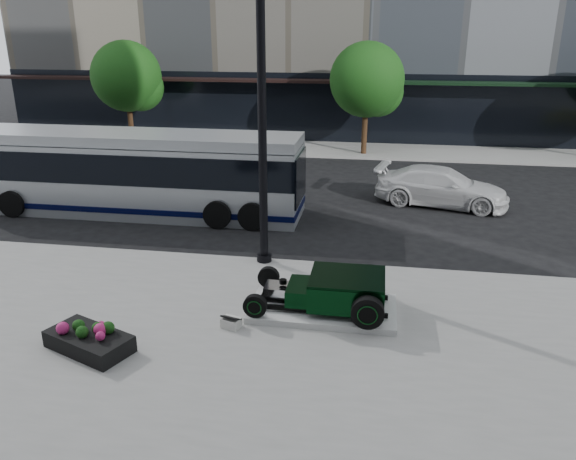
% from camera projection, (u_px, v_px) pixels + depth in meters
% --- Properties ---
extents(ground, '(120.00, 120.00, 0.00)m').
position_uv_depth(ground, '(316.00, 240.00, 17.95)').
color(ground, black).
rests_on(ground, ground).
extents(sidewalk_far, '(70.00, 4.00, 0.12)m').
position_uv_depth(sidewalk_far, '(346.00, 150.00, 30.92)').
color(sidewalk_far, gray).
rests_on(sidewalk_far, ground).
extents(street_trees, '(29.80, 3.80, 5.70)m').
position_uv_depth(street_trees, '(370.00, 83.00, 28.63)').
color(street_trees, black).
rests_on(street_trees, sidewalk_far).
extents(display_plinth, '(3.40, 1.80, 0.15)m').
position_uv_depth(display_plinth, '(323.00, 308.00, 13.18)').
color(display_plinth, silver).
rests_on(display_plinth, sidewalk_near).
extents(hot_rod, '(3.22, 2.00, 0.81)m').
position_uv_depth(hot_rod, '(338.00, 290.00, 12.95)').
color(hot_rod, black).
rests_on(hot_rod, display_plinth).
extents(info_plaque, '(0.47, 0.40, 0.31)m').
position_uv_depth(info_plaque, '(231.00, 322.00, 12.47)').
color(info_plaque, silver).
rests_on(info_plaque, sidewalk_near).
extents(lamppost, '(0.42, 0.42, 7.68)m').
position_uv_depth(lamppost, '(262.00, 137.00, 14.86)').
color(lamppost, black).
rests_on(lamppost, sidewalk_near).
extents(flower_planter, '(2.02, 1.52, 0.59)m').
position_uv_depth(flower_planter, '(89.00, 340.00, 11.58)').
color(flower_planter, black).
rests_on(flower_planter, sidewalk_near).
extents(transit_bus, '(12.12, 2.88, 2.92)m').
position_uv_depth(transit_bus, '(136.00, 172.00, 20.26)').
color(transit_bus, '#B7BCC1').
rests_on(transit_bus, ground).
extents(white_sedan, '(5.26, 3.01, 1.44)m').
position_uv_depth(white_sedan, '(441.00, 187.00, 21.30)').
color(white_sedan, silver).
rests_on(white_sedan, ground).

